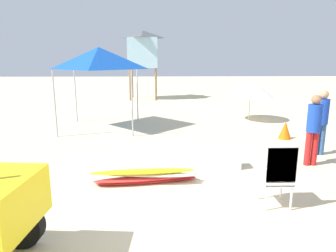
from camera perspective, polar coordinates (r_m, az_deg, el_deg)
ground at (r=5.30m, az=4.47°, el=-15.66°), size 80.00×80.00×0.00m
stacked_plastic_chairs at (r=5.44m, az=20.11°, el=-7.61°), size 0.48×0.48×1.20m
surfboard_pile at (r=6.28m, az=-4.26°, el=-9.40°), size 2.22×0.68×0.32m
lifeguard_near_left at (r=8.85m, az=26.95°, el=1.34°), size 0.32×0.32×1.72m
lifeguard_near_right at (r=7.87m, az=25.76°, el=0.09°), size 0.32×0.32×1.70m
popup_canopy at (r=11.20m, az=-12.89°, el=12.35°), size 2.53×2.53×2.91m
lifeguard_tower at (r=19.39m, az=-4.74°, el=14.22°), size 1.98×1.98×4.21m
beach_umbrella_left at (r=12.91m, az=15.28°, el=6.85°), size 1.86×1.86×1.65m
traffic_cone_far at (r=10.35m, az=21.20°, el=-0.72°), size 0.40×0.40×0.56m
cooler_box at (r=7.25m, az=11.29°, el=-6.26°), size 0.54×0.35×0.39m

